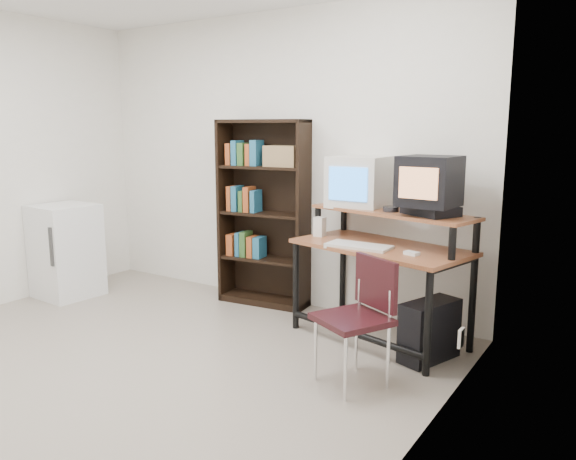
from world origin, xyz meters
The scene contains 17 objects.
floor centered at (0.00, 0.00, -0.01)m, with size 4.00×4.00×0.01m, color #A09485.
back_wall centered at (0.00, 2.00, 1.30)m, with size 4.00×0.01×2.60m, color white.
right_wall centered at (2.00, 0.00, 1.30)m, with size 0.01×4.00×2.60m, color white.
computer_desk centered at (1.26, 1.59, 0.70)m, with size 1.41×0.93×0.98m.
crt_monitor centered at (0.95, 1.81, 1.17)m, with size 0.43×0.44×0.40m.
vcr centered at (1.59, 1.63, 1.01)m, with size 0.36×0.26×0.08m, color black.
crt_tv centered at (1.59, 1.59, 1.23)m, with size 0.40×0.40×0.35m.
cd_spindle centered at (1.29, 1.63, 0.99)m, with size 0.12×0.12×0.05m, color #26262B.
keyboard centered at (1.15, 1.41, 0.74)m, with size 0.47×0.21×0.04m, color beige.
mousepad centered at (1.58, 1.38, 0.72)m, with size 0.22×0.18×0.01m, color black.
mouse centered at (1.56, 1.38, 0.74)m, with size 0.10×0.06×0.03m, color white.
desk_speaker centered at (0.70, 1.62, 0.80)m, with size 0.08×0.07×0.17m, color beige.
pc_tower centered at (1.70, 1.40, 0.21)m, with size 0.20×0.45×0.42m, color black.
school_chair centered at (1.45, 0.82, 0.49)m, with size 0.54×0.54×0.80m.
bookshelf centered at (-0.01, 1.85, 0.86)m, with size 0.86×0.37×1.66m.
mini_fridge centered at (-1.72, 1.00, 0.44)m, with size 0.55×0.57×0.88m.
wall_outlet centered at (1.99, 1.15, 0.30)m, with size 0.02×0.08×0.12m, color beige.
Camera 1 is at (2.89, -2.23, 1.60)m, focal length 35.00 mm.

